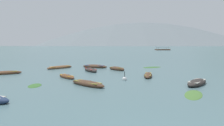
% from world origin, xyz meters
% --- Properties ---
extents(ground_plane, '(6000.00, 6000.00, 0.00)m').
position_xyz_m(ground_plane, '(0.00, 1500.00, 0.00)').
color(ground_plane, slate).
extents(mountain_2, '(921.27, 921.27, 229.31)m').
position_xyz_m(mountain_2, '(28.61, 1669.68, 114.66)').
color(mountain_2, slate).
rests_on(mountain_2, ground).
extents(mountain_3, '(1819.60, 1819.60, 493.63)m').
position_xyz_m(mountain_3, '(458.84, 1636.29, 246.81)').
color(mountain_3, slate).
rests_on(mountain_3, ground).
extents(mountain_4, '(1134.76, 1134.76, 395.86)m').
position_xyz_m(mountain_4, '(1042.59, 1368.80, 197.93)').
color(mountain_4, '#4C5B56').
rests_on(mountain_4, ground).
extents(rowboat_0, '(4.13, 2.18, 0.55)m').
position_xyz_m(rowboat_0, '(-11.77, 20.67, 0.17)').
color(rowboat_0, brown).
rests_on(rowboat_0, ground).
extents(rowboat_1, '(2.49, 3.33, 0.63)m').
position_xyz_m(rowboat_1, '(3.16, 22.36, 0.20)').
color(rowboat_1, '#4C3323').
rests_on(rowboat_1, ground).
extents(rowboat_2, '(2.18, 3.77, 0.60)m').
position_xyz_m(rowboat_2, '(-0.77, 21.60, 0.19)').
color(rowboat_2, '#2D2826').
rests_on(rowboat_2, ground).
extents(rowboat_3, '(4.27, 3.61, 0.54)m').
position_xyz_m(rowboat_3, '(-5.43, 25.94, 0.17)').
color(rowboat_3, brown).
rests_on(rowboat_3, ground).
extents(rowboat_4, '(2.36, 3.16, 0.48)m').
position_xyz_m(rowboat_4, '(-3.80, 16.60, 0.15)').
color(rowboat_4, brown).
rests_on(rowboat_4, ground).
extents(rowboat_5, '(2.23, 3.63, 0.55)m').
position_xyz_m(rowboat_5, '(5.58, 15.73, 0.17)').
color(rowboat_5, '#4C3323').
rests_on(rowboat_5, ground).
extents(rowboat_6, '(3.48, 3.90, 0.55)m').
position_xyz_m(rowboat_6, '(-1.66, 12.08, 0.17)').
color(rowboat_6, '#4C3323').
rests_on(rowboat_6, ground).
extents(rowboat_7, '(3.70, 3.32, 0.62)m').
position_xyz_m(rowboat_7, '(8.47, 10.61, 0.19)').
color(rowboat_7, '#2D2826').
rests_on(rowboat_7, ground).
extents(rowboat_8, '(4.38, 3.31, 0.65)m').
position_xyz_m(rowboat_8, '(0.18, 25.93, 0.20)').
color(rowboat_8, '#4C3323').
rests_on(rowboat_8, ground).
extents(ferry_0, '(11.07, 4.64, 2.54)m').
position_xyz_m(ferry_0, '(61.11, 131.61, 0.45)').
color(ferry_0, brown).
rests_on(ferry_0, ground).
extents(mooring_buoy, '(0.51, 0.51, 1.07)m').
position_xyz_m(mooring_buoy, '(2.33, 14.07, 0.11)').
color(mooring_buoy, silver).
rests_on(mooring_buoy, ground).
extents(weed_patch_0, '(2.93, 3.33, 0.14)m').
position_xyz_m(weed_patch_0, '(5.98, 7.33, 0.00)').
color(weed_patch_0, '#477033').
rests_on(weed_patch_0, ground).
extents(weed_patch_1, '(1.14, 2.05, 0.14)m').
position_xyz_m(weed_patch_1, '(-6.42, 12.74, 0.00)').
color(weed_patch_1, '#38662D').
rests_on(weed_patch_1, ground).
extents(weed_patch_4, '(3.89, 2.61, 0.14)m').
position_xyz_m(weed_patch_4, '(9.61, 24.59, 0.00)').
color(weed_patch_4, '#38662D').
rests_on(weed_patch_4, ground).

